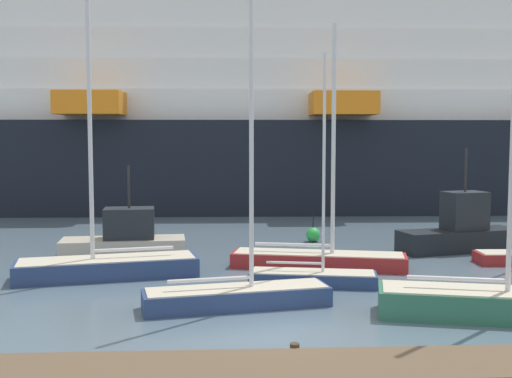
% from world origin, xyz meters
% --- Properties ---
extents(ground_plane, '(600.00, 600.00, 0.00)m').
position_xyz_m(ground_plane, '(0.00, 0.00, 0.00)').
color(ground_plane, slate).
extents(dock_pier, '(23.93, 2.34, 0.48)m').
position_xyz_m(dock_pier, '(0.00, -3.44, 0.20)').
color(dock_pier, brown).
rests_on(dock_pier, ground_plane).
extents(sailboat_0, '(6.94, 3.33, 12.74)m').
position_xyz_m(sailboat_0, '(6.43, 1.14, 0.62)').
color(sailboat_0, '#2D6B51').
rests_on(sailboat_0, ground_plane).
extents(sailboat_1, '(6.34, 2.66, 11.50)m').
position_xyz_m(sailboat_1, '(-1.31, 2.86, 0.55)').
color(sailboat_1, navy).
rests_on(sailboat_1, ground_plane).
extents(sailboat_2, '(7.37, 3.46, 14.00)m').
position_xyz_m(sailboat_2, '(-6.42, 7.53, 0.63)').
color(sailboat_2, navy).
rests_on(sailboat_2, ground_plane).
extents(sailboat_3, '(7.61, 3.19, 10.31)m').
position_xyz_m(sailboat_3, '(2.32, 8.90, 0.52)').
color(sailboat_3, maroon).
rests_on(sailboat_3, ground_plane).
extents(sailboat_6, '(4.96, 2.16, 8.69)m').
position_xyz_m(sailboat_6, '(1.62, 5.78, 0.40)').
color(sailboat_6, navy).
rests_on(sailboat_6, ground_plane).
extents(fishing_boat_0, '(6.36, 3.26, 5.07)m').
position_xyz_m(fishing_boat_0, '(9.90, 12.51, 0.98)').
color(fishing_boat_0, black).
rests_on(fishing_boat_0, ground_plane).
extents(fishing_boat_2, '(5.92, 2.53, 4.29)m').
position_xyz_m(fishing_boat_2, '(-6.40, 12.10, 0.82)').
color(fishing_boat_2, '#BCB29E').
rests_on(fishing_boat_2, ground_plane).
extents(channel_buoy_0, '(0.77, 0.77, 1.56)m').
position_xyz_m(channel_buoy_0, '(3.05, 15.62, 0.39)').
color(channel_buoy_0, green).
rests_on(channel_buoy_0, ground_plane).
extents(cruise_ship, '(124.58, 21.50, 24.23)m').
position_xyz_m(cruise_ship, '(-10.83, 35.25, 7.80)').
color(cruise_ship, black).
rests_on(cruise_ship, ground_plane).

